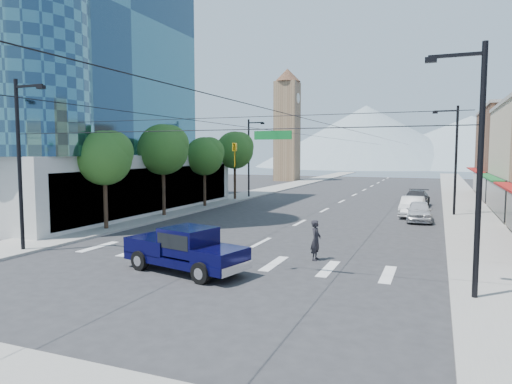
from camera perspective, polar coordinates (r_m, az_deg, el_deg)
ground at (r=21.41m, az=-5.22°, el=-9.25°), size 160.00×160.00×0.00m
sidewalk_left at (r=62.50m, az=1.61°, el=0.24°), size 4.00×120.00×0.15m
sidewalk_right at (r=58.77m, az=24.15°, el=-0.50°), size 4.00×120.00×0.15m
office_tower at (r=49.04m, az=-26.61°, el=15.29°), size 29.50×27.00×30.00m
clock_tower at (r=84.73m, az=3.92°, el=8.64°), size 4.80×4.80×20.40m
mountain_left at (r=170.34m, az=13.58°, el=6.80°), size 80.00×80.00×22.00m
mountain_right at (r=178.83m, az=25.26°, el=5.73°), size 90.00×90.00×18.00m
tree_near at (r=32.02m, az=-18.15°, el=4.27°), size 3.65×3.64×6.71m
tree_midnear at (r=37.66m, az=-11.31°, el=5.41°), size 4.09×4.09×7.52m
tree_midfar at (r=43.69m, az=-6.27°, el=4.62°), size 3.65×3.64×6.71m
tree_far at (r=49.98m, az=-2.49°, el=5.38°), size 4.09×4.09×7.52m
signal_rig at (r=19.79m, az=-6.14°, el=3.18°), size 21.80×0.20×9.00m
lamp_pole_nw at (r=52.49m, az=-0.78°, el=4.65°), size 2.00×0.25×9.00m
lamp_pole_ne at (r=40.50m, az=23.54°, el=4.13°), size 2.00×0.25×9.00m
pickup_truck at (r=20.46m, az=-8.89°, el=-6.98°), size 6.19×3.41×1.99m
pedestrian at (r=22.54m, az=7.49°, el=-5.98°), size 0.51×0.75×1.98m
parked_car_near at (r=36.92m, az=19.72°, el=-2.27°), size 2.07×4.64×1.55m
parked_car_mid at (r=39.52m, az=18.94°, el=-1.73°), size 1.88×4.99×1.63m
parked_car_far at (r=46.56m, az=19.38°, el=-0.78°), size 2.58×5.63×1.60m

